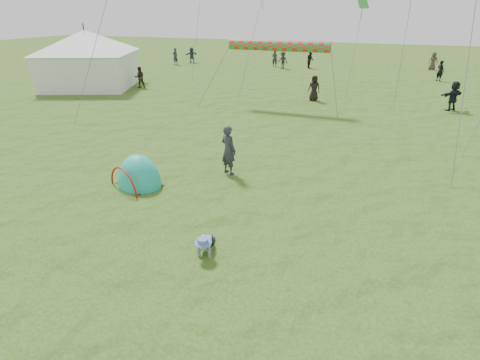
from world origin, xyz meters
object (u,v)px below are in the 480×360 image
(crawling_toddler, at_px, (205,243))
(standing_adult, at_px, (228,150))
(popup_tent, at_px, (140,185))
(event_marquee, at_px, (88,57))

(crawling_toddler, bearing_deg, standing_adult, 92.05)
(popup_tent, bearing_deg, crawling_toddler, -12.27)
(crawling_toddler, xyz_separation_m, popup_tent, (-3.99, 2.88, -0.29))
(crawling_toddler, xyz_separation_m, event_marquee, (-18.45, 17.24, 2.01))
(crawling_toddler, distance_m, event_marquee, 25.33)
(crawling_toddler, relative_size, standing_adult, 0.41)
(standing_adult, bearing_deg, popup_tent, 63.33)
(standing_adult, xyz_separation_m, event_marquee, (-17.04, 12.27, 1.36))
(standing_adult, relative_size, event_marquee, 0.28)
(popup_tent, xyz_separation_m, standing_adult, (2.57, 2.09, 0.94))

